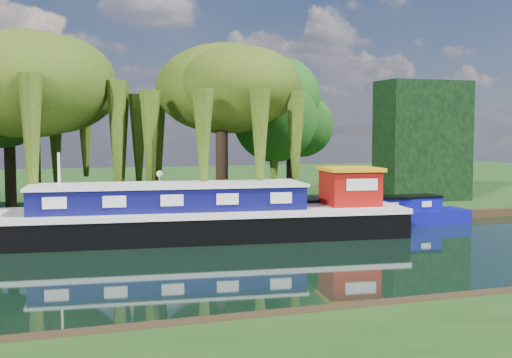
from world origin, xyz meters
name	(u,v)px	position (x,y,z in m)	size (l,w,h in m)	color
ground	(198,266)	(0.00, 0.00, 0.00)	(120.00, 120.00, 0.00)	black
far_bank	(106,187)	(0.00, 34.00, 0.23)	(120.00, 52.00, 0.45)	#14340E
dutch_barge	(197,216)	(1.49, 6.26, 1.07)	(20.79, 6.91, 4.30)	black
narrowboat	(370,215)	(11.32, 7.20, 0.60)	(11.58, 2.19, 1.68)	#0C0C80
willow_left	(32,89)	(-5.82, 14.18, 7.43)	(8.01, 8.01, 9.60)	black
willow_right	(222,99)	(4.30, 11.78, 6.90)	(7.26, 7.26, 8.84)	black
tree_far_mid	(8,102)	(-7.15, 16.41, 6.80)	(5.63, 5.63, 9.22)	black
tree_far_right	(291,118)	(9.98, 15.39, 5.95)	(4.89, 4.89, 8.00)	black
conifer_hedge	(422,141)	(19.00, 14.00, 4.45)	(6.00, 3.00, 8.00)	black
lamppost	(160,182)	(0.50, 10.50, 2.42)	(0.36, 0.36, 2.56)	silver
mooring_posts	(148,215)	(-0.50, 8.40, 0.95)	(19.16, 0.16, 1.00)	silver
reeds_near	(480,283)	(6.87, -7.57, 0.55)	(33.70, 1.50, 1.10)	#214713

